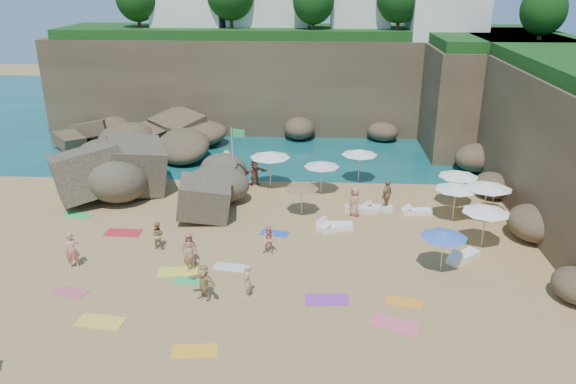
# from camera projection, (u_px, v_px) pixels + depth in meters

# --- Properties ---
(ground) EXTENTS (120.00, 120.00, 0.00)m
(ground) POSITION_uv_depth(u_px,v_px,m) (246.00, 249.00, 28.75)
(ground) COLOR tan
(ground) RESTS_ON ground
(seawater) EXTENTS (120.00, 120.00, 0.00)m
(seawater) POSITION_uv_depth(u_px,v_px,m) (283.00, 113.00, 56.64)
(seawater) COLOR #0C4751
(seawater) RESTS_ON ground
(cliff_back) EXTENTS (44.00, 8.00, 8.00)m
(cliff_back) POSITION_uv_depth(u_px,v_px,m) (301.00, 82.00, 50.43)
(cliff_back) COLOR brown
(cliff_back) RESTS_ON ground
(cliff_right) EXTENTS (8.00, 30.00, 8.00)m
(cliff_right) POSITION_uv_depth(u_px,v_px,m) (574.00, 137.00, 33.77)
(cliff_right) COLOR brown
(cliff_right) RESTS_ON ground
(cliff_corner) EXTENTS (10.00, 12.00, 8.00)m
(cliff_corner) POSITION_uv_depth(u_px,v_px,m) (486.00, 96.00, 45.02)
(cliff_corner) COLOR brown
(cliff_corner) RESTS_ON ground
(rock_promontory) EXTENTS (12.00, 7.00, 2.00)m
(rock_promontory) POSITION_uv_depth(u_px,v_px,m) (132.00, 152.00, 44.19)
(rock_promontory) COLOR brown
(rock_promontory) RESTS_ON ground
(clifftop_trees) EXTENTS (35.60, 23.82, 4.40)m
(clifftop_trees) POSITION_uv_depth(u_px,v_px,m) (336.00, 0.00, 42.55)
(clifftop_trees) COLOR #11380F
(clifftop_trees) RESTS_ON ground
(marina_masts) EXTENTS (3.10, 0.10, 6.00)m
(marina_masts) POSITION_uv_depth(u_px,v_px,m) (119.00, 81.00, 56.39)
(marina_masts) COLOR white
(marina_masts) RESTS_ON ground
(rock_outcrop) EXTENTS (9.28, 7.14, 3.60)m
(rock_outcrop) POSITION_uv_depth(u_px,v_px,m) (153.00, 199.00, 35.14)
(rock_outcrop) COLOR #6A6248
(rock_outcrop) RESTS_ON ground
(flag_pole) EXTENTS (0.86, 0.26, 4.46)m
(flag_pole) POSITION_uv_depth(u_px,v_px,m) (235.00, 153.00, 34.53)
(flag_pole) COLOR silver
(flag_pole) RESTS_ON ground
(parasol_0) EXTENTS (2.40, 2.40, 2.27)m
(parasol_0) POSITION_uv_depth(u_px,v_px,m) (360.00, 152.00, 37.27)
(parasol_0) COLOR silver
(parasol_0) RESTS_ON ground
(parasol_1) EXTENTS (2.63, 2.63, 2.48)m
(parasol_1) POSITION_uv_depth(u_px,v_px,m) (270.00, 154.00, 36.14)
(parasol_1) COLOR silver
(parasol_1) RESTS_ON ground
(parasol_2) EXTENTS (2.35, 2.35, 2.23)m
(parasol_2) POSITION_uv_depth(u_px,v_px,m) (456.00, 187.00, 31.38)
(parasol_2) COLOR silver
(parasol_2) RESTS_ON ground
(parasol_3) EXTENTS (2.37, 2.37, 2.24)m
(parasol_3) POSITION_uv_depth(u_px,v_px,m) (459.00, 174.00, 33.34)
(parasol_3) COLOR silver
(parasol_3) RESTS_ON ground
(parasol_5) EXTENTS (2.26, 2.26, 2.14)m
(parasol_5) POSITION_uv_depth(u_px,v_px,m) (322.00, 164.00, 35.32)
(parasol_5) COLOR silver
(parasol_5) RESTS_ON ground
(parasol_6) EXTENTS (2.02, 2.02, 1.91)m
(parasol_6) POSITION_uv_depth(u_px,v_px,m) (302.00, 186.00, 32.24)
(parasol_6) COLOR silver
(parasol_6) RESTS_ON ground
(parasol_7) EXTENTS (1.99, 1.99, 1.88)m
(parasol_7) POSITION_uv_depth(u_px,v_px,m) (495.00, 187.00, 32.26)
(parasol_7) COLOR silver
(parasol_7) RESTS_ON ground
(parasol_8) EXTENTS (2.49, 2.49, 2.35)m
(parasol_8) POSITION_uv_depth(u_px,v_px,m) (488.00, 185.00, 31.26)
(parasol_8) COLOR silver
(parasol_8) RESTS_ON ground
(parasol_10) EXTENTS (2.20, 2.20, 2.08)m
(parasol_10) POSITION_uv_depth(u_px,v_px,m) (444.00, 234.00, 25.98)
(parasol_10) COLOR silver
(parasol_10) RESTS_ON ground
(parasol_11) EXTENTS (2.40, 2.40, 2.27)m
(parasol_11) POSITION_uv_depth(u_px,v_px,m) (486.00, 209.00, 28.29)
(parasol_11) COLOR silver
(parasol_11) RESTS_ON ground
(lounger_0) EXTENTS (1.79, 0.71, 0.27)m
(lounger_0) POSITION_uv_depth(u_px,v_px,m) (377.00, 208.00, 33.41)
(lounger_0) COLOR silver
(lounger_0) RESTS_ON ground
(lounger_1) EXTENTS (1.82, 0.82, 0.27)m
(lounger_1) POSITION_uv_depth(u_px,v_px,m) (416.00, 212.00, 32.89)
(lounger_1) COLOR white
(lounger_1) RESTS_ON ground
(lounger_2) EXTENTS (1.90, 1.30, 0.28)m
(lounger_2) POSITION_uv_depth(u_px,v_px,m) (336.00, 228.00, 30.81)
(lounger_2) COLOR white
(lounger_2) RESTS_ON ground
(lounger_3) EXTENTS (1.91, 0.67, 0.29)m
(lounger_3) POSITION_uv_depth(u_px,v_px,m) (361.00, 210.00, 33.13)
(lounger_3) COLOR silver
(lounger_3) RESTS_ON ground
(lounger_4) EXTENTS (2.05, 0.76, 0.32)m
(lounger_4) POSITION_uv_depth(u_px,v_px,m) (334.00, 226.00, 30.99)
(lounger_4) COLOR white
(lounger_4) RESTS_ON ground
(lounger_5) EXTENTS (1.89, 1.81, 0.31)m
(lounger_5) POSITION_uv_depth(u_px,v_px,m) (463.00, 257.00, 27.59)
(lounger_5) COLOR white
(lounger_5) RESTS_ON ground
(towel_1) EXTENTS (1.61, 1.10, 0.03)m
(towel_1) POSITION_uv_depth(u_px,v_px,m) (71.00, 292.00, 24.82)
(towel_1) COLOR #CD4F60
(towel_1) RESTS_ON ground
(towel_2) EXTENTS (1.80, 1.04, 0.03)m
(towel_2) POSITION_uv_depth(u_px,v_px,m) (195.00, 351.00, 20.95)
(towel_2) COLOR #F8AB27
(towel_2) RESTS_ON ground
(towel_3) EXTENTS (1.68, 0.93, 0.03)m
(towel_3) POSITION_uv_depth(u_px,v_px,m) (192.00, 280.00, 25.78)
(towel_3) COLOR #34B65C
(towel_3) RESTS_ON ground
(towel_4) EXTENTS (2.00, 1.20, 0.03)m
(towel_4) POSITION_uv_depth(u_px,v_px,m) (100.00, 322.00, 22.72)
(towel_4) COLOR yellow
(towel_4) RESTS_ON ground
(towel_5) EXTENTS (1.64, 1.00, 0.03)m
(towel_5) POSITION_uv_depth(u_px,v_px,m) (230.00, 267.00, 26.93)
(towel_5) COLOR silver
(towel_5) RESTS_ON ground
(towel_6) EXTENTS (1.92, 1.04, 0.03)m
(towel_6) POSITION_uv_depth(u_px,v_px,m) (327.00, 300.00, 24.26)
(towel_6) COLOR purple
(towel_6) RESTS_ON ground
(towel_7) EXTENTS (1.93, 0.98, 0.03)m
(towel_7) POSITION_uv_depth(u_px,v_px,m) (123.00, 233.00, 30.50)
(towel_7) COLOR red
(towel_7) RESTS_ON ground
(towel_8) EXTENTS (1.62, 1.02, 0.03)m
(towel_8) POSITION_uv_depth(u_px,v_px,m) (275.00, 233.00, 30.44)
(towel_8) COLOR blue
(towel_8) RESTS_ON ground
(towel_9) EXTENTS (2.16, 1.66, 0.03)m
(towel_9) POSITION_uv_depth(u_px,v_px,m) (396.00, 325.00, 22.54)
(towel_9) COLOR #F15E72
(towel_9) RESTS_ON ground
(towel_10) EXTENTS (1.67, 1.11, 0.03)m
(towel_10) POSITION_uv_depth(u_px,v_px,m) (404.00, 302.00, 24.08)
(towel_10) COLOR orange
(towel_10) RESTS_ON ground
(towel_11) EXTENTS (1.87, 1.25, 0.03)m
(towel_11) POSITION_uv_depth(u_px,v_px,m) (78.00, 215.00, 32.71)
(towel_11) COLOR #35BC5C
(towel_11) RESTS_ON ground
(towel_12) EXTENTS (1.97, 1.17, 0.03)m
(towel_12) POSITION_uv_depth(u_px,v_px,m) (178.00, 272.00, 26.52)
(towel_12) COLOR yellow
(towel_12) RESTS_ON ground
(person_stand_0) EXTENTS (0.79, 0.69, 1.81)m
(person_stand_0) POSITION_uv_depth(u_px,v_px,m) (72.00, 251.00, 26.61)
(person_stand_0) COLOR tan
(person_stand_0) RESTS_ON ground
(person_stand_1) EXTENTS (0.80, 0.67, 1.47)m
(person_stand_1) POSITION_uv_depth(u_px,v_px,m) (157.00, 235.00, 28.58)
(person_stand_1) COLOR tan
(person_stand_1) RESTS_ON ground
(person_stand_2) EXTENTS (1.10, 0.96, 1.61)m
(person_stand_2) POSITION_uv_depth(u_px,v_px,m) (227.00, 161.00, 39.48)
(person_stand_2) COLOR tan
(person_stand_2) RESTS_ON ground
(person_stand_3) EXTENTS (1.00, 1.19, 1.90)m
(person_stand_3) POSITION_uv_depth(u_px,v_px,m) (387.00, 196.00, 33.06)
(person_stand_3) COLOR #A17750
(person_stand_3) RESTS_ON ground
(person_stand_4) EXTENTS (0.79, 0.97, 1.75)m
(person_stand_4) POSITION_uv_depth(u_px,v_px,m) (355.00, 202.00, 32.38)
(person_stand_4) COLOR tan
(person_stand_4) RESTS_ON ground
(person_stand_5) EXTENTS (1.67, 1.18, 1.76)m
(person_stand_5) POSITION_uv_depth(u_px,v_px,m) (255.00, 173.00, 37.05)
(person_stand_5) COLOR #A16150
(person_stand_5) RESTS_ON ground
(person_stand_6) EXTENTS (0.39, 0.57, 1.51)m
(person_stand_6) POSITION_uv_depth(u_px,v_px,m) (247.00, 281.00, 24.30)
(person_stand_6) COLOR #FAAF8E
(person_stand_6) RESTS_ON ground
(person_lie_2) EXTENTS (1.34, 1.73, 0.41)m
(person_lie_2) POSITION_uv_depth(u_px,v_px,m) (190.00, 259.00, 27.27)
(person_lie_2) COLOR #9A5B4D
(person_lie_2) RESTS_ON ground
(person_lie_3) EXTENTS (2.04, 2.08, 0.42)m
(person_lie_3) POSITION_uv_depth(u_px,v_px,m) (204.00, 294.00, 24.29)
(person_lie_3) COLOR tan
(person_lie_3) RESTS_ON ground
(person_lie_4) EXTENTS (1.27, 1.51, 0.35)m
(person_lie_4) POSITION_uv_depth(u_px,v_px,m) (191.00, 267.00, 26.59)
(person_lie_4) COLOR #AF7657
(person_lie_4) RESTS_ON ground
(person_lie_5) EXTENTS (0.91, 1.55, 0.55)m
(person_lie_5) POSITION_uv_depth(u_px,v_px,m) (269.00, 249.00, 28.16)
(person_lie_5) COLOR #E79583
(person_lie_5) RESTS_ON ground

